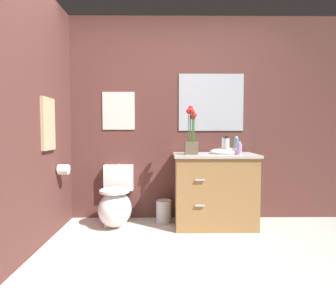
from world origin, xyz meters
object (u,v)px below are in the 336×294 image
object	(u,v)px
toilet	(116,204)
toilet_paper_roll	(64,169)
wall_poster	(119,111)
wall_mirror	(211,102)
trash_bin	(164,211)
flower_vase	(191,136)
lotion_bottle	(236,146)
soap_bottle	(239,149)
hanging_towel	(48,124)
vanity_cabinet	(215,189)
hand_wash_bottle	(226,146)

from	to	relation	value
toilet	toilet_paper_roll	bearing A→B (deg)	-159.58
wall_poster	wall_mirror	size ratio (longest dim) A/B	0.58
toilet	trash_bin	size ratio (longest dim) A/B	2.54
wall_poster	toilet	bearing A→B (deg)	-90.00
flower_vase	lotion_bottle	size ratio (longest dim) A/B	2.72
toilet	trash_bin	bearing A→B (deg)	7.77
toilet	toilet_paper_roll	size ratio (longest dim) A/B	6.27
wall_mirror	soap_bottle	bearing A→B (deg)	-58.42
trash_bin	hanging_towel	xyz separation A→B (m)	(-1.14, -0.51, 1.03)
wall_mirror	toilet_paper_roll	distance (m)	1.90
flower_vase	hanging_towel	distance (m)	1.50
lotion_bottle	trash_bin	distance (m)	1.15
toilet	vanity_cabinet	size ratio (longest dim) A/B	0.68
wall_mirror	hanging_towel	xyz separation A→B (m)	(-1.73, -0.71, -0.28)
flower_vase	toilet	bearing A→B (deg)	173.15
flower_vase	lotion_bottle	world-z (taller)	flower_vase
lotion_bottle	wall_mirror	size ratio (longest dim) A/B	0.25
soap_bottle	hand_wash_bottle	bearing A→B (deg)	162.72
flower_vase	trash_bin	size ratio (longest dim) A/B	2.01
soap_bottle	wall_mirror	xyz separation A→B (m)	(-0.25, 0.41, 0.55)
lotion_bottle	wall_mirror	bearing A→B (deg)	131.70
vanity_cabinet	flower_vase	distance (m)	0.68
vanity_cabinet	flower_vase	world-z (taller)	flower_vase
toilet	wall_poster	world-z (taller)	wall_poster
soap_bottle	wall_mirror	size ratio (longest dim) A/B	0.19
lotion_bottle	wall_poster	size ratio (longest dim) A/B	0.43
toilet	lotion_bottle	xyz separation A→B (m)	(1.40, -0.01, 0.69)
hand_wash_bottle	soap_bottle	bearing A→B (deg)	-17.28
vanity_cabinet	soap_bottle	xyz separation A→B (m)	(0.25, -0.11, 0.47)
hand_wash_bottle	toilet_paper_roll	xyz separation A→B (m)	(-1.79, -0.10, -0.25)
hanging_towel	wall_poster	bearing A→B (deg)	50.43
hand_wash_bottle	hanging_towel	distance (m)	1.89
flower_vase	soap_bottle	bearing A→B (deg)	-3.78
toilet	lotion_bottle	world-z (taller)	lotion_bottle
hanging_towel	trash_bin	bearing A→B (deg)	24.22
trash_bin	wall_poster	bearing A→B (deg)	161.13
vanity_cabinet	soap_bottle	size ratio (longest dim) A/B	6.87
toilet_paper_roll	hand_wash_bottle	bearing A→B (deg)	3.14
wall_poster	wall_mirror	bearing A→B (deg)	0.00
trash_bin	wall_poster	xyz separation A→B (m)	(-0.56, 0.19, 1.21)
hanging_towel	vanity_cabinet	bearing A→B (deg)	13.36
hand_wash_bottle	toilet_paper_roll	size ratio (longest dim) A/B	1.85
hand_wash_bottle	trash_bin	size ratio (longest dim) A/B	0.75
vanity_cabinet	toilet	bearing A→B (deg)	178.68
soap_bottle	trash_bin	distance (m)	1.15
vanity_cabinet	toilet_paper_roll	distance (m)	1.70
vanity_cabinet	trash_bin	distance (m)	0.67
toilet_paper_roll	wall_poster	bearing A→B (deg)	41.33
hanging_towel	soap_bottle	bearing A→B (deg)	8.57
lotion_bottle	hanging_towel	xyz separation A→B (m)	(-1.98, -0.43, 0.24)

